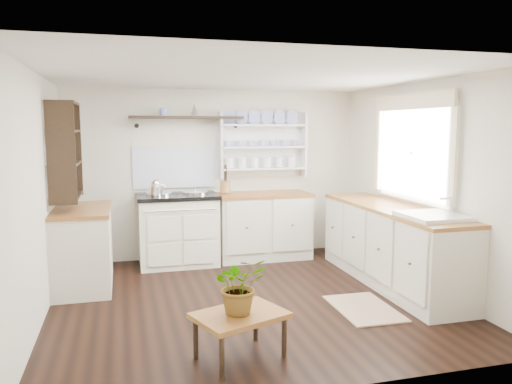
% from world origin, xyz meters
% --- Properties ---
extents(floor, '(4.00, 3.80, 0.01)m').
position_xyz_m(floor, '(0.00, 0.00, 0.00)').
color(floor, black).
rests_on(floor, ground).
extents(wall_back, '(4.00, 0.02, 2.30)m').
position_xyz_m(wall_back, '(0.00, 1.90, 1.15)').
color(wall_back, beige).
rests_on(wall_back, ground).
extents(wall_right, '(0.02, 3.80, 2.30)m').
position_xyz_m(wall_right, '(2.00, 0.00, 1.15)').
color(wall_right, beige).
rests_on(wall_right, ground).
extents(wall_left, '(0.02, 3.80, 2.30)m').
position_xyz_m(wall_left, '(-2.00, 0.00, 1.15)').
color(wall_left, beige).
rests_on(wall_left, ground).
extents(ceiling, '(4.00, 3.80, 0.01)m').
position_xyz_m(ceiling, '(0.00, 0.00, 2.30)').
color(ceiling, white).
rests_on(ceiling, wall_back).
extents(window, '(0.08, 1.55, 1.22)m').
position_xyz_m(window, '(1.95, 0.15, 1.56)').
color(window, white).
rests_on(window, wall_right).
extents(aga_cooker, '(1.04, 0.72, 0.96)m').
position_xyz_m(aga_cooker, '(-0.57, 1.57, 0.47)').
color(aga_cooker, white).
rests_on(aga_cooker, floor).
extents(back_cabinets, '(1.27, 0.63, 0.90)m').
position_xyz_m(back_cabinets, '(0.60, 1.60, 0.46)').
color(back_cabinets, beige).
rests_on(back_cabinets, floor).
extents(right_cabinets, '(0.62, 2.43, 0.90)m').
position_xyz_m(right_cabinets, '(1.70, 0.10, 0.46)').
color(right_cabinets, beige).
rests_on(right_cabinets, floor).
extents(belfast_sink, '(0.55, 0.60, 0.45)m').
position_xyz_m(belfast_sink, '(1.70, -0.65, 0.80)').
color(belfast_sink, white).
rests_on(belfast_sink, right_cabinets).
extents(left_cabinets, '(0.62, 1.13, 0.90)m').
position_xyz_m(left_cabinets, '(-1.70, 0.90, 0.46)').
color(left_cabinets, beige).
rests_on(left_cabinets, floor).
extents(plate_rack, '(1.20, 0.22, 0.90)m').
position_xyz_m(plate_rack, '(0.65, 1.86, 1.56)').
color(plate_rack, white).
rests_on(plate_rack, wall_back).
extents(high_shelf, '(1.50, 0.29, 0.16)m').
position_xyz_m(high_shelf, '(-0.40, 1.78, 1.91)').
color(high_shelf, black).
rests_on(high_shelf, wall_back).
extents(left_shelving, '(0.28, 0.80, 1.05)m').
position_xyz_m(left_shelving, '(-1.84, 0.90, 1.55)').
color(left_shelving, black).
rests_on(left_shelving, wall_left).
extents(kettle, '(0.17, 0.17, 0.21)m').
position_xyz_m(kettle, '(-0.85, 1.45, 1.03)').
color(kettle, silver).
rests_on(kettle, aga_cooker).
extents(utensil_crock, '(0.13, 0.13, 0.16)m').
position_xyz_m(utensil_crock, '(0.09, 1.68, 0.99)').
color(utensil_crock, '#A1713B').
rests_on(utensil_crock, back_cabinets).
extents(center_table, '(0.80, 0.69, 0.37)m').
position_xyz_m(center_table, '(-0.41, -1.28, 0.32)').
color(center_table, brown).
rests_on(center_table, floor).
extents(potted_plant, '(0.41, 0.36, 0.45)m').
position_xyz_m(potted_plant, '(-0.41, -1.28, 0.59)').
color(potted_plant, '#3F7233').
rests_on(potted_plant, center_table).
extents(floor_rug, '(0.57, 0.86, 0.02)m').
position_xyz_m(floor_rug, '(1.02, -0.57, 0.01)').
color(floor_rug, '#947B56').
rests_on(floor_rug, floor).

